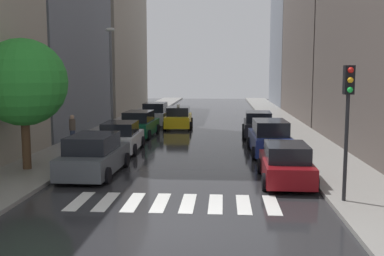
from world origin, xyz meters
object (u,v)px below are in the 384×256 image
object	(u,v)px
parked_car_left_third	(139,125)
lamp_post_left	(111,74)
parked_car_right_third	(258,125)
street_tree_left	(23,83)
parked_car_right_nearest	(286,164)
parked_car_right_second	(270,138)
pedestrian_foreground	(72,129)
parked_car_left_second	(121,138)
parked_car_left_nearest	(94,156)
parked_car_left_fourth	(156,114)
traffic_light_right_corner	(348,103)
taxi_midroad	(178,118)

from	to	relation	value
parked_car_left_third	lamp_post_left	distance (m)	3.78
parked_car_right_third	street_tree_left	world-z (taller)	street_tree_left
parked_car_right_nearest	lamp_post_left	xyz separation A→B (m)	(-9.54, 11.04, 3.38)
parked_car_left_third	parked_car_right_second	distance (m)	9.89
parked_car_right_nearest	pedestrian_foreground	size ratio (longest dim) A/B	2.51
parked_car_left_second	street_tree_left	size ratio (longest dim) A/B	0.75
parked_car_left_nearest	parked_car_right_nearest	bearing A→B (deg)	-94.75
street_tree_left	parked_car_left_second	bearing A→B (deg)	61.27
street_tree_left	parked_car_left_fourth	bearing A→B (deg)	80.75
parked_car_left_nearest	street_tree_left	world-z (taller)	street_tree_left
parked_car_left_second	pedestrian_foreground	size ratio (longest dim) A/B	2.44
parked_car_right_third	street_tree_left	bearing A→B (deg)	139.27
parked_car_left_second	parked_car_left_third	size ratio (longest dim) A/B	0.87
parked_car_left_nearest	parked_car_right_second	bearing A→B (deg)	-54.93
parked_car_left_fourth	lamp_post_left	distance (m)	8.41
parked_car_right_third	pedestrian_foreground	bearing A→B (deg)	116.41
parked_car_right_second	street_tree_left	xyz separation A→B (m)	(-10.71, -4.99, 2.97)
parked_car_right_second	parked_car_left_second	bearing A→B (deg)	87.11
parked_car_left_fourth	parked_car_right_third	size ratio (longest dim) A/B	1.00
parked_car_left_third	parked_car_right_second	size ratio (longest dim) A/B	0.97
parked_car_right_third	parked_car_left_nearest	bearing A→B (deg)	148.94
parked_car_right_nearest	traffic_light_right_corner	bearing A→B (deg)	-152.78
parked_car_right_second	taxi_midroad	world-z (taller)	taxi_midroad
parked_car_left_second	taxi_midroad	world-z (taller)	taxi_midroad
parked_car_left_second	traffic_light_right_corner	bearing A→B (deg)	-135.80
parked_car_left_third	traffic_light_right_corner	distance (m)	17.77
street_tree_left	traffic_light_right_corner	bearing A→B (deg)	-17.97
parked_car_right_third	pedestrian_foreground	size ratio (longest dim) A/B	2.69
parked_car_right_nearest	parked_car_right_second	bearing A→B (deg)	0.98
parked_car_left_second	street_tree_left	distance (m)	6.68
traffic_light_right_corner	lamp_post_left	bearing A→B (deg)	128.20
street_tree_left	traffic_light_right_corner	size ratio (longest dim) A/B	1.28
lamp_post_left	parked_car_left_second	bearing A→B (deg)	-70.99
parked_car_left_second	pedestrian_foreground	xyz separation A→B (m)	(-3.10, 1.37, 0.27)
parked_car_left_second	lamp_post_left	xyz separation A→B (m)	(-1.66, 4.82, 3.35)
parked_car_right_second	pedestrian_foreground	bearing A→B (deg)	80.43
parked_car_right_third	parked_car_right_nearest	bearing A→B (deg)	-177.56
parked_car_right_third	street_tree_left	distance (m)	15.96
parked_car_left_third	taxi_midroad	bearing A→B (deg)	-21.75
parked_car_left_second	street_tree_left	xyz separation A→B (m)	(-2.86, -5.21, 3.05)
street_tree_left	lamp_post_left	bearing A→B (deg)	83.20
parked_car_left_nearest	taxi_midroad	size ratio (longest dim) A/B	1.06
parked_car_left_second	parked_car_left_fourth	size ratio (longest dim) A/B	0.91
parked_car_left_fourth	parked_car_right_nearest	xyz separation A→B (m)	(7.87, -18.60, -0.11)
parked_car_left_fourth	pedestrian_foreground	xyz separation A→B (m)	(-3.11, -11.01, 0.19)
parked_car_left_third	lamp_post_left	size ratio (longest dim) A/B	0.69
parked_car_left_third	parked_car_right_third	xyz separation A→B (m)	(7.82, 0.63, -0.02)
parked_car_left_fourth	street_tree_left	distance (m)	18.07
parked_car_left_fourth	pedestrian_foreground	bearing A→B (deg)	164.87
parked_car_left_fourth	parked_car_right_second	world-z (taller)	parked_car_left_fourth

